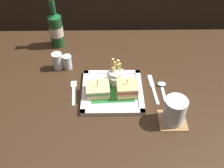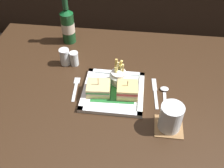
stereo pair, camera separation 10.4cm
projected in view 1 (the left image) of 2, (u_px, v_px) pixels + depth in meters
name	position (u px, v px, depth m)	size (l,w,h in m)	color
dining_table	(111.00, 109.00, 1.16)	(1.25, 0.91, 0.72)	#332113
square_plate	(114.00, 91.00, 1.06)	(0.24, 0.24, 0.02)	white
sandwich_half_left	(99.00, 90.00, 1.03)	(0.10, 0.09, 0.07)	#DFBA85
sandwich_half_right	(128.00, 89.00, 1.03)	(0.08, 0.08, 0.07)	tan
fries_cup	(117.00, 74.00, 1.06)	(0.08, 0.08, 0.11)	silver
beer_bottle	(57.00, 28.00, 1.24)	(0.06, 0.06, 0.25)	#194421
drink_coaster	(174.00, 120.00, 0.96)	(0.10, 0.10, 0.00)	olive
water_glass	(176.00, 112.00, 0.92)	(0.08, 0.08, 0.10)	silver
fork	(75.00, 91.00, 1.07)	(0.03, 0.14, 0.00)	silver
knife	(154.00, 88.00, 1.08)	(0.03, 0.17, 0.00)	silver
spoon	(163.00, 86.00, 1.08)	(0.04, 0.12, 0.01)	silver
salt_shaker	(59.00, 62.00, 1.15)	(0.05, 0.05, 0.08)	silver
pepper_shaker	(69.00, 63.00, 1.16)	(0.04, 0.04, 0.07)	silver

